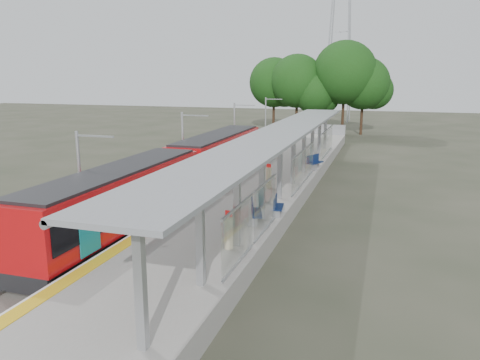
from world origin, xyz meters
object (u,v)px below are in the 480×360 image
bench_mid (255,211)px  info_pillar_near (229,232)px  bench_near (277,205)px  bench_far (314,161)px  train (180,172)px  litter_bin (262,194)px  info_pillar_far (269,178)px

bench_mid → info_pillar_near: (-0.06, -3.66, 0.10)m
bench_near → bench_far: size_ratio=0.86×
train → litter_bin: (5.71, -1.44, -0.62)m
bench_far → info_pillar_near: 17.79m
train → info_pillar_far: bearing=18.5°
train → bench_near: bearing=-27.4°
bench_far → litter_bin: bearing=-73.8°
train → bench_far: size_ratio=16.61×
info_pillar_far → litter_bin: 3.25m
bench_far → train: bearing=-104.9°
bench_near → bench_mid: (-0.76, -1.58, 0.09)m
bench_mid → info_pillar_far: (-1.06, 7.05, 0.08)m
bench_mid → info_pillar_near: size_ratio=1.07×
train → info_pillar_far: train is taller
info_pillar_near → bench_far: bearing=105.5°
info_pillar_far → litter_bin: bearing=-65.1°
bench_near → info_pillar_far: size_ratio=0.92×
info_pillar_near → info_pillar_far: size_ratio=1.03×
bench_near → info_pillar_far: bearing=101.1°
bench_near → bench_mid: bearing=-123.0°
bench_mid → litter_bin: (-0.64, 3.83, -0.17)m
info_pillar_near → litter_bin: bearing=112.5°
train → bench_mid: 8.27m
bench_mid → info_pillar_near: bearing=-108.8°
bench_near → info_pillar_far: 5.76m
bench_mid → info_pillar_far: size_ratio=1.10×
train → info_pillar_near: train is taller
bench_far → info_pillar_near: size_ratio=1.03×
litter_bin → bench_near: bearing=-58.1°
bench_near → train: bearing=145.2°
train → bench_far: 11.35m
info_pillar_near → bench_mid: bearing=107.1°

